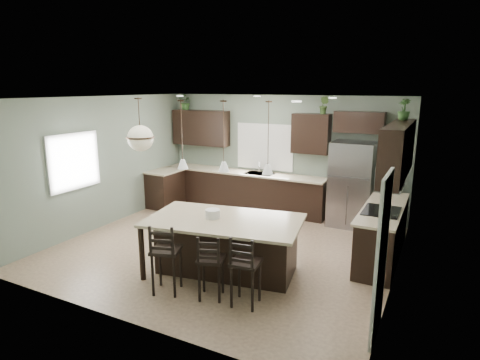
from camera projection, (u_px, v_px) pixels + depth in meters
name	position (u px, v px, depth m)	size (l,w,h in m)	color
ground	(226.00, 247.00, 7.64)	(6.00, 6.00, 0.00)	#9E8466
pantry_door	(381.00, 257.00, 4.75)	(0.04, 0.82, 2.04)	white
window_back	(265.00, 147.00, 9.83)	(1.35, 0.02, 1.00)	white
window_left	(73.00, 161.00, 7.91)	(0.02, 1.10, 1.00)	white
left_return_cabs	(165.00, 189.00, 10.20)	(0.60, 0.90, 0.90)	black
left_return_countertop	(165.00, 171.00, 10.09)	(0.66, 0.96, 0.04)	beige
back_lower_cabs	(243.00, 191.00, 10.04)	(4.20, 0.60, 0.90)	black
back_countertop	(243.00, 172.00, 9.91)	(4.20, 0.66, 0.04)	beige
sink_inset	(260.00, 174.00, 9.71)	(0.70, 0.45, 0.01)	gray
faucet	(259.00, 168.00, 9.65)	(0.02, 0.02, 0.28)	silver
back_upper_left	(201.00, 128.00, 10.38)	(1.55, 0.34, 0.90)	black
back_upper_right	(311.00, 134.00, 9.08)	(0.85, 0.34, 0.90)	black
fridge_header	(359.00, 122.00, 8.55)	(1.05, 0.34, 0.45)	black
right_lower_cabs	(383.00, 234.00, 7.10)	(0.60, 2.35, 0.90)	black
right_countertop	(384.00, 208.00, 7.00)	(0.66, 2.35, 0.04)	beige
cooktop	(381.00, 211.00, 6.76)	(0.58, 0.75, 0.02)	black
wall_oven_front	(362.00, 236.00, 7.00)	(0.01, 0.72, 0.60)	gray
right_upper_cabs	(398.00, 150.00, 6.70)	(0.34, 2.35, 0.90)	black
microwave	(391.00, 177.00, 6.58)	(0.40, 0.75, 0.40)	gray
refrigerator	(352.00, 184.00, 8.67)	(0.90, 0.74, 1.85)	gray
kitchen_island	(225.00, 246.00, 6.51)	(2.45, 1.39, 0.92)	black
serving_dish	(213.00, 214.00, 6.45)	(0.24, 0.24, 0.14)	silver
bar_stool_left	(166.00, 258.00, 5.88)	(0.40, 0.40, 1.09)	black
bar_stool_center	(211.00, 266.00, 5.72)	(0.36, 0.36, 0.99)	black
bar_stool_right	(246.00, 270.00, 5.53)	(0.39, 0.39, 1.04)	black
pendant_left	(182.00, 135.00, 6.31)	(0.17, 0.17, 1.10)	silver
pendant_center	(224.00, 136.00, 6.11)	(0.17, 0.17, 1.10)	white
pendant_right	(268.00, 138.00, 5.90)	(0.17, 0.17, 1.10)	white
chandelier	(140.00, 125.00, 7.41)	(0.53, 0.53, 0.99)	beige
plant_back_left	(186.00, 102.00, 10.40)	(0.36, 0.31, 0.40)	#2F5525
plant_back_right	(324.00, 105.00, 8.78)	(0.21, 0.17, 0.39)	#3B5A27
plant_right_wall	(404.00, 109.00, 7.21)	(0.21, 0.21, 0.38)	#2B5023
room_shell	(225.00, 160.00, 7.25)	(6.00, 6.00, 6.00)	slate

